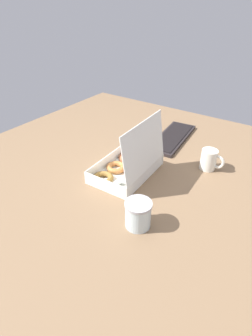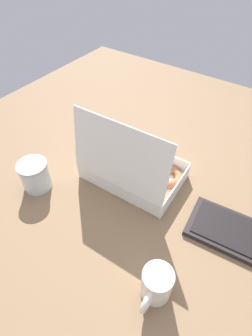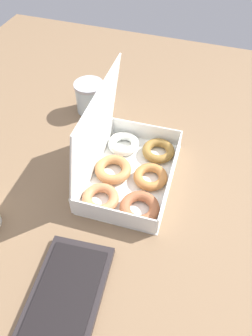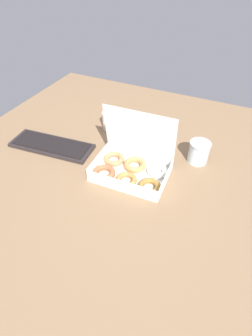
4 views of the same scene
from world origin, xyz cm
name	(u,v)px [view 2 (image 2 of 4)]	position (x,y,z in cm)	size (l,w,h in cm)	color
ground_plane	(142,182)	(0.00, 0.00, -1.00)	(180.00, 180.00, 2.00)	#7F6246
donut_box	(133,172)	(3.19, 1.40, 3.67)	(34.94, 25.04, 28.83)	white
coffee_mug	(156,285)	(-23.37, 31.32, 5.30)	(7.77, 11.66, 10.33)	white
glass_jar	(35,175)	(29.02, 23.33, 5.41)	(10.09, 10.09, 10.73)	silver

